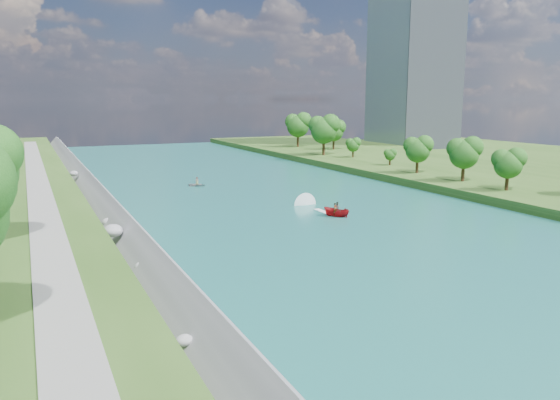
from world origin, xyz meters
TOP-DOWN VIEW (x-y plane):
  - ground at (0.00, 0.00)m, footprint 260.00×260.00m
  - river_water at (0.00, 20.00)m, footprint 55.00×240.00m
  - berm_east at (49.50, 20.00)m, footprint 44.00×240.00m
  - riprap_bank at (-25.84, 19.41)m, footprint 3.93×236.00m
  - riverside_path at (-32.50, 20.00)m, footprint 3.00×200.00m
  - office_tower at (82.50, 95.00)m, footprint 22.00×22.00m
  - trees_east at (38.74, 37.94)m, footprint 18.86×142.39m
  - motorboat at (3.19, 11.97)m, footprint 3.60×18.65m
  - raft at (-6.22, 42.92)m, footprint 3.86×3.74m

SIDE VIEW (x-z plane):
  - ground at x=0.00m, z-range 0.00..0.00m
  - river_water at x=0.00m, z-range 0.00..0.10m
  - raft at x=-6.22m, z-range -0.34..1.29m
  - motorboat at x=3.19m, z-range -0.30..1.64m
  - berm_east at x=49.50m, z-range 0.00..1.50m
  - riprap_bank at x=-25.84m, z-range -0.23..3.82m
  - riverside_path at x=-32.50m, z-range 3.50..3.60m
  - trees_east at x=38.74m, z-range 0.64..12.64m
  - office_tower at x=82.50m, z-range 0.00..60.00m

